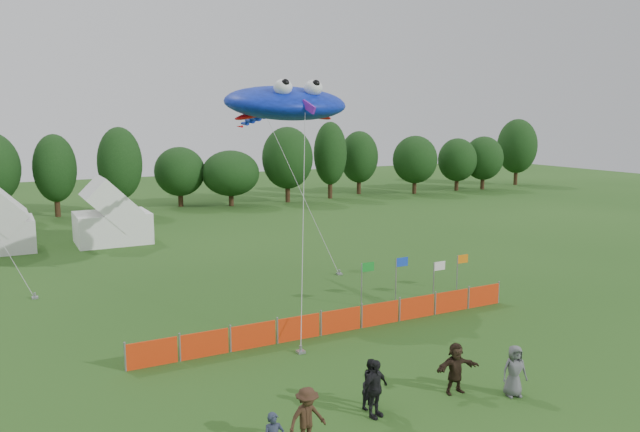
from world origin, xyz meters
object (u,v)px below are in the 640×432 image
spectator_e (514,371)px  stingray_kite (283,104)px  spectator_c (307,418)px  spectator_b (372,383)px  barrier_fence (341,321)px  spectator_f (456,368)px  tent_left (1,225)px  spectator_d (375,389)px  tent_right (112,218)px

spectator_e → stingray_kite: 17.88m
spectator_c → stingray_kite: bearing=63.1°
spectator_e → spectator_c: bearing=-163.6°
spectator_b → spectator_e: spectator_e is taller
spectator_c → spectator_e: bearing=-6.0°
spectator_b → spectator_e: bearing=-42.8°
barrier_fence → spectator_c: size_ratio=9.99×
spectator_f → spectator_c: bearing=-165.4°
tent_left → spectator_b: tent_left is taller
barrier_fence → spectator_f: 6.97m
barrier_fence → spectator_d: (-2.85, -7.11, 0.42)m
spectator_b → spectator_f: 3.03m
barrier_fence → spectator_b: size_ratio=11.23×
spectator_d → spectator_f: (3.29, 0.17, -0.05)m
spectator_c → tent_right: bearing=85.1°
tent_right → spectator_e: (7.31, -32.25, -0.97)m
tent_left → barrier_fence: tent_left is taller
stingray_kite → barrier_fence: bearing=-95.9°
spectator_d → spectator_e: bearing=-25.8°
tent_left → spectator_b: bearing=-72.5°
tent_right → tent_left: bearing=175.5°
spectator_b → spectator_d: bearing=-141.0°
spectator_b → spectator_c: bearing=178.6°
tent_right → spectator_f: (5.74, -31.18, -0.97)m
spectator_e → spectator_f: 1.90m
barrier_fence → spectator_c: bearing=-125.2°
stingray_kite → spectator_c: bearing=-112.4°
spectator_b → stingray_kite: size_ratio=0.09×
barrier_fence → spectator_c: 9.56m
tent_right → spectator_e: tent_right is taller
spectator_f → stingray_kite: size_ratio=0.10×
tent_right → spectator_f: tent_right is taller
spectator_c → spectator_f: 6.01m
tent_right → spectator_f: bearing=-79.6°
spectator_c → barrier_fence: bearing=50.3°
tent_right → spectator_d: tent_right is taller
tent_right → spectator_d: size_ratio=2.82×
tent_right → stingray_kite: bearing=-70.1°
tent_right → stingray_kite: size_ratio=0.30×
tent_left → stingray_kite: 23.22m
spectator_d → spectator_f: spectator_d is taller
spectator_d → stingray_kite: bearing=60.7°
spectator_e → tent_right: bearing=120.7°
spectator_b → tent_left: bearing=82.6°
barrier_fence → spectator_d: 7.67m
tent_right → spectator_b: 30.91m
tent_left → spectator_b: 32.88m
spectator_d → spectator_c: bearing=179.4°
spectator_b → barrier_fence: bearing=43.7°
spectator_c → spectator_f: spectator_c is taller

